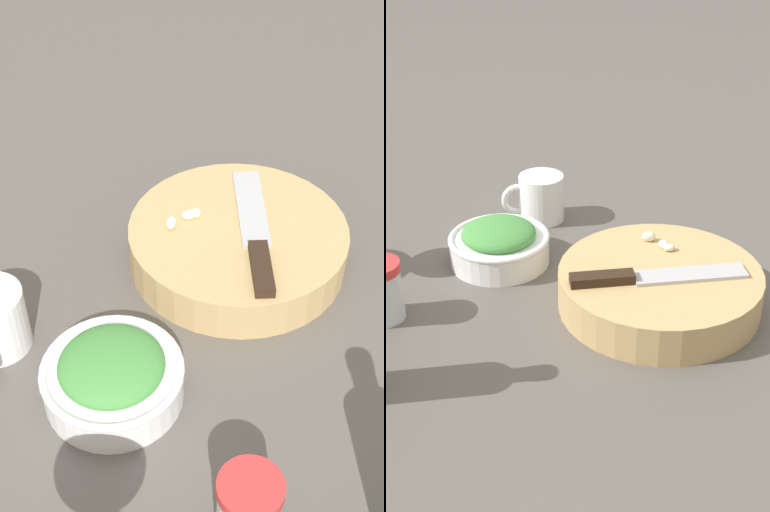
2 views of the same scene
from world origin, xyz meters
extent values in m
plane|color=#56514C|center=(0.00, 0.00, 0.00)|extent=(5.00, 5.00, 0.00)
cylinder|color=tan|center=(0.05, -0.11, 0.03)|extent=(0.27, 0.27, 0.05)
cube|color=black|center=(-0.02, -0.07, 0.06)|extent=(0.08, 0.07, 0.01)
cube|color=#B2B2B7|center=(0.07, -0.15, 0.06)|extent=(0.13, 0.12, 0.01)
ellipsoid|color=silver|center=(0.11, -0.09, 0.06)|extent=(0.02, 0.02, 0.01)
ellipsoid|color=silver|center=(0.11, -0.05, 0.06)|extent=(0.02, 0.02, 0.01)
ellipsoid|color=silver|center=(0.11, -0.08, 0.06)|extent=(0.02, 0.02, 0.01)
cylinder|color=white|center=(0.00, 0.13, 0.02)|extent=(0.14, 0.14, 0.04)
torus|color=white|center=(0.00, 0.13, 0.04)|extent=(0.15, 0.15, 0.01)
ellipsoid|color=#478E42|center=(0.00, 0.13, 0.05)|extent=(0.11, 0.11, 0.03)
cylinder|color=white|center=(0.14, 0.18, 0.04)|extent=(0.07, 0.07, 0.08)
torus|color=white|center=(0.11, 0.20, 0.04)|extent=(0.05, 0.04, 0.05)
camera|label=1|loc=(-0.38, 0.39, 0.61)|focal=50.00mm
camera|label=2|loc=(-0.63, -0.54, 0.53)|focal=50.00mm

